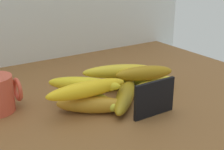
{
  "coord_description": "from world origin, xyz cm",
  "views": [
    {
      "loc": [
        -34.9,
        -65.03,
        36.83
      ],
      "look_at": [
        7.51,
        0.65,
        8.0
      ],
      "focal_mm": 50.41,
      "sensor_mm": 36.0,
      "label": 1
    }
  ],
  "objects": [
    {
      "name": "banana_7",
      "position": [
        15.18,
        -3.39,
        8.22
      ],
      "size": [
        16.37,
        8.67,
        3.99
      ],
      "primitive_type": "ellipsoid",
      "rotation": [
        0.0,
        0.0,
        -0.31
      ],
      "color": "#A87B16",
      "rests_on": "banana_4"
    },
    {
      "name": "banana_2",
      "position": [
        6.51,
        -6.95,
        5.08
      ],
      "size": [
        17.19,
        17.64,
        4.15
      ],
      "primitive_type": "ellipsoid",
      "rotation": [
        0.0,
        0.0,
        0.8
      ],
      "color": "olive",
      "rests_on": "counter_top"
    },
    {
      "name": "banana_9",
      "position": [
        -2.75,
        -2.92,
        8.77
      ],
      "size": [
        15.62,
        14.53,
        3.6
      ],
      "primitive_type": "ellipsoid",
      "rotation": [
        0.0,
        0.0,
        5.55
      ],
      "color": "yellow",
      "rests_on": "banana_5"
    },
    {
      "name": "banana_1",
      "position": [
        8.95,
        2.47,
        4.8
      ],
      "size": [
        15.26,
        3.66,
        3.6
      ],
      "primitive_type": "ellipsoid",
      "rotation": [
        0.0,
        0.0,
        6.28
      ],
      "color": "yellow",
      "rests_on": "counter_top"
    },
    {
      "name": "banana_3",
      "position": [
        15.4,
        2.0,
        4.66
      ],
      "size": [
        17.72,
        3.96,
        3.33
      ],
      "primitive_type": "ellipsoid",
      "rotation": [
        0.0,
        0.0,
        3.11
      ],
      "color": "#93B82E",
      "rests_on": "counter_top"
    },
    {
      "name": "banana_4",
      "position": [
        16.33,
        -4.35,
        4.61
      ],
      "size": [
        19.18,
        6.09,
        3.23
      ],
      "primitive_type": "ellipsoid",
      "rotation": [
        0.0,
        0.0,
        0.15
      ],
      "color": "yellow",
      "rests_on": "counter_top"
    },
    {
      "name": "banana_8",
      "position": [
        10.11,
        1.23,
        8.43
      ],
      "size": [
        19.65,
        11.1,
        3.65
      ],
      "primitive_type": "ellipsoid",
      "rotation": [
        0.0,
        0.0,
        5.88
      ],
      "color": "yellow",
      "rests_on": "banana_1"
    },
    {
      "name": "banana_0",
      "position": [
        -2.89,
        -6.85,
        5.03
      ],
      "size": [
        16.09,
        12.97,
        4.05
      ],
      "primitive_type": "ellipsoid",
      "rotation": [
        0.0,
        0.0,
        5.67
      ],
      "color": "#B27D1F",
      "rests_on": "counter_top"
    },
    {
      "name": "banana_5",
      "position": [
        -1.32,
        -3.46,
        4.98
      ],
      "size": [
        8.81,
        18.26,
        3.97
      ],
      "primitive_type": "ellipsoid",
      "rotation": [
        0.0,
        0.0,
        5.0
      ],
      "color": "gold",
      "rests_on": "counter_top"
    },
    {
      "name": "banana_6",
      "position": [
        -3.76,
        -6.29,
        8.95
      ],
      "size": [
        19.91,
        5.05,
        3.79
      ],
      "primitive_type": "ellipsoid",
      "rotation": [
        0.0,
        0.0,
        6.22
      ],
      "color": "yellow",
      "rests_on": "banana_0"
    },
    {
      "name": "counter_top",
      "position": [
        0.0,
        0.0,
        1.5
      ],
      "size": [
        110.0,
        76.0,
        3.0
      ],
      "primitive_type": "cube",
      "color": "brown",
      "rests_on": "ground"
    },
    {
      "name": "chalkboard_sign",
      "position": [
        8.42,
        -15.59,
        6.86
      ],
      "size": [
        11.0,
        1.8,
        8.4
      ],
      "color": "black",
      "rests_on": "counter_top"
    }
  ]
}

